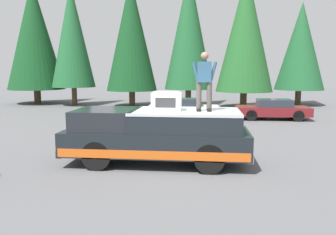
% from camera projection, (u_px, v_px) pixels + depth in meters
% --- Properties ---
extents(ground_plane, '(90.00, 90.00, 0.00)m').
position_uv_depth(ground_plane, '(174.00, 166.00, 10.05)').
color(ground_plane, '#565659').
extents(pickup_truck, '(2.01, 5.54, 1.65)m').
position_uv_depth(pickup_truck, '(157.00, 135.00, 10.21)').
color(pickup_truck, black).
rests_on(pickup_truck, ground).
extents(compressor_unit, '(0.65, 0.84, 0.56)m').
position_uv_depth(compressor_unit, '(167.00, 101.00, 9.92)').
color(compressor_unit, white).
rests_on(compressor_unit, pickup_truck).
extents(person_on_truck_bed, '(0.29, 0.72, 1.69)m').
position_uv_depth(person_on_truck_bed, '(204.00, 80.00, 9.66)').
color(person_on_truck_bed, '#423D38').
rests_on(person_on_truck_bed, pickup_truck).
extents(parked_car_maroon, '(1.64, 4.10, 1.16)m').
position_uv_depth(parked_car_maroon, '(273.00, 109.00, 19.37)').
color(parked_car_maroon, maroon).
rests_on(parked_car_maroon, ground).
extents(parked_car_white, '(1.64, 4.10, 1.16)m').
position_uv_depth(parked_car_white, '(184.00, 108.00, 19.88)').
color(parked_car_white, white).
rests_on(parked_car_white, ground).
extents(conifer_far_left, '(3.82, 3.82, 8.07)m').
position_uv_depth(conifer_far_left, '(301.00, 47.00, 26.59)').
color(conifer_far_left, '#4C3826').
rests_on(conifer_far_left, ground).
extents(conifer_left, '(4.20, 4.20, 10.04)m').
position_uv_depth(conifer_left, '(245.00, 32.00, 24.78)').
color(conifer_left, '#4C3826').
rests_on(conifer_left, ground).
extents(conifer_center_left, '(3.70, 3.70, 10.43)m').
position_uv_depth(conifer_center_left, '(189.00, 30.00, 25.70)').
color(conifer_center_left, '#4C3826').
rests_on(conifer_center_left, ground).
extents(conifer_center_right, '(3.90, 3.90, 9.80)m').
position_uv_depth(conifer_center_right, '(131.00, 34.00, 25.75)').
color(conifer_center_right, '#4C3826').
rests_on(conifer_center_right, ground).
extents(conifer_right, '(3.39, 3.39, 9.52)m').
position_uv_depth(conifer_right, '(72.00, 36.00, 26.36)').
color(conifer_right, '#4C3826').
rests_on(conifer_right, ground).
extents(conifer_far_right, '(4.63, 4.63, 10.09)m').
position_uv_depth(conifer_far_right, '(34.00, 35.00, 27.79)').
color(conifer_far_right, '#4C3826').
rests_on(conifer_far_right, ground).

